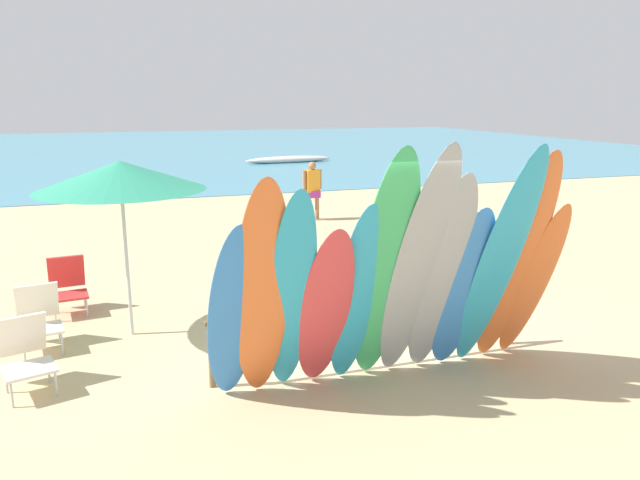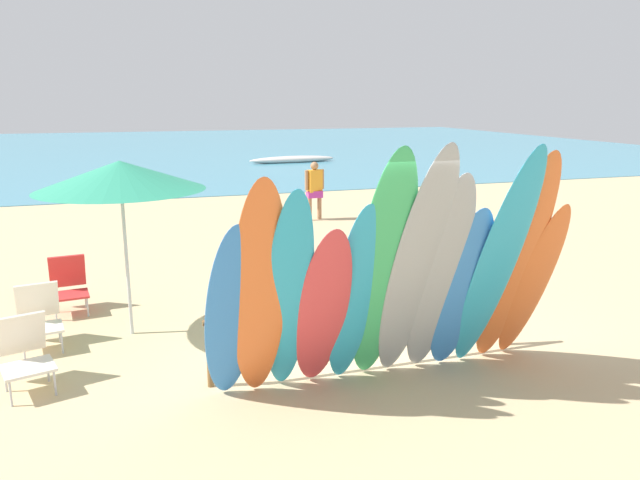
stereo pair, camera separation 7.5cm
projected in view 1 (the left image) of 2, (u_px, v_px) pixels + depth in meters
ground at (208, 192)px, 20.03m from camera, size 60.00×60.00×0.00m
ocean_water at (166, 148)px, 37.53m from camera, size 60.00×40.00×0.02m
surfboard_rack at (373, 314)px, 6.94m from camera, size 3.87×0.07×0.77m
surfboard_blue_0 at (234, 316)px, 5.83m from camera, size 0.59×0.87×1.99m
surfboard_orange_1 at (262, 295)px, 5.77m from camera, size 0.60×0.98×2.42m
surfboard_teal_2 at (291, 297)px, 5.88m from camera, size 0.53×1.07×2.31m
surfboard_red_3 at (325, 311)px, 6.09m from camera, size 0.55×0.91×1.90m
surfboard_teal_4 at (356, 298)px, 6.16m from camera, size 0.48×0.87×2.12m
surfboard_green_5 at (384, 272)px, 6.09m from camera, size 0.66×1.16×2.66m
surfboard_grey_6 at (418, 269)px, 6.16m from camera, size 0.65×1.20×2.69m
surfboard_grey_7 at (441, 278)px, 6.35m from camera, size 0.57×1.03×2.39m
surfboard_blue_8 at (462, 291)px, 6.54m from camera, size 0.59×0.86×2.01m
surfboard_teal_9 at (498, 264)px, 6.41m from camera, size 0.57×1.20×2.66m
surfboard_orange_10 at (516, 263)px, 6.59m from camera, size 0.56×1.07×2.58m
surfboard_orange_11 at (533, 283)px, 6.87m from camera, size 0.56×0.91×1.99m
beachgoer_photographing at (312, 187)px, 15.28m from camera, size 0.55×0.29×1.49m
beachgoer_strolling at (265, 228)px, 10.18m from camera, size 0.41×0.49×1.56m
beach_chair_red at (39, 315)px, 7.47m from camera, size 0.61×0.77×0.81m
beach_chair_blue at (25, 351)px, 6.38m from camera, size 0.68×0.81×0.81m
beach_chair_striped at (68, 283)px, 8.72m from camera, size 0.58×0.73×0.83m
beach_umbrella at (120, 176)px, 7.48m from camera, size 2.11×2.11×2.30m
distant_boat at (289, 160)px, 29.06m from camera, size 4.35×1.01×0.35m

